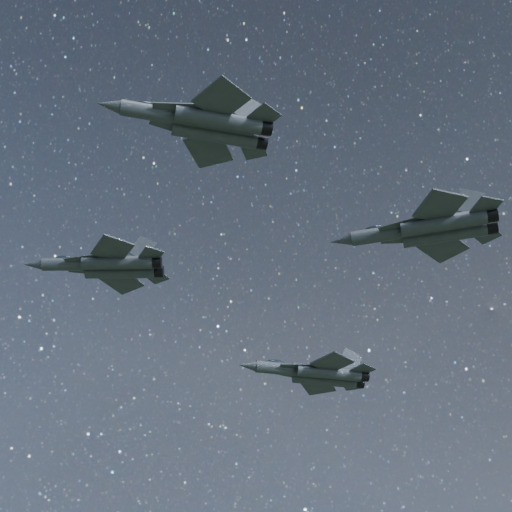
# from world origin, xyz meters

# --- Properties ---
(jet_lead) EXTENTS (15.84, 11.03, 3.98)m
(jet_lead) POSITION_xyz_m (-16.24, 1.64, 160.10)
(jet_lead) COLOR #2F363B
(jet_left) EXTENTS (17.13, 11.45, 4.34)m
(jet_left) POSITION_xyz_m (4.41, 23.27, 156.56)
(jet_left) COLOR #2F363B
(jet_right) EXTENTS (15.38, 10.20, 3.92)m
(jet_right) POSITION_xyz_m (-2.00, -16.76, 160.63)
(jet_right) COLOR #2F363B
(jet_slot) EXTENTS (16.67, 11.66, 4.20)m
(jet_slot) POSITION_xyz_m (17.33, -2.55, 158.05)
(jet_slot) COLOR #2F363B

